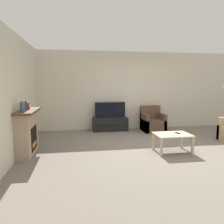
{
  "coord_description": "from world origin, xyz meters",
  "views": [
    {
      "loc": [
        -1.88,
        -5.05,
        1.61
      ],
      "look_at": [
        -0.97,
        0.64,
        0.85
      ],
      "focal_mm": 35.0,
      "sensor_mm": 36.0,
      "label": 1
    }
  ],
  "objects": [
    {
      "name": "wall_left",
      "position": [
        -3.2,
        0.0,
        1.35
      ],
      "size": [
        0.06,
        12.0,
        2.7
      ],
      "color": "beige",
      "rests_on": "ground"
    },
    {
      "name": "wall_back",
      "position": [
        0.0,
        2.52,
        1.35
      ],
      "size": [
        12.0,
        0.06,
        2.7
      ],
      "color": "beige",
      "rests_on": "ground"
    },
    {
      "name": "mantel_vase_left",
      "position": [
        -3.01,
        -0.31,
        1.13
      ],
      "size": [
        0.1,
        0.1,
        0.24
      ],
      "color": "#385670",
      "rests_on": "fireplace"
    },
    {
      "name": "remote",
      "position": [
        0.44,
        -0.34,
        0.45
      ],
      "size": [
        0.07,
        0.16,
        0.02
      ],
      "rotation": [
        0.0,
        0.0,
        0.21
      ],
      "color": "black",
      "rests_on": "coffee_table"
    },
    {
      "name": "mantel_vase_centre_left",
      "position": [
        -3.01,
        -0.04,
        1.12
      ],
      "size": [
        0.08,
        0.08,
        0.22
      ],
      "color": "#512D23",
      "rests_on": "fireplace"
    },
    {
      "name": "fireplace",
      "position": [
        -3.02,
        0.06,
        0.52
      ],
      "size": [
        0.41,
        1.24,
        1.02
      ],
      "color": "tan",
      "rests_on": "ground"
    },
    {
      "name": "armchair",
      "position": [
        0.64,
        1.95,
        0.28
      ],
      "size": [
        0.7,
        0.76,
        0.84
      ],
      "color": "brown",
      "rests_on": "ground"
    },
    {
      "name": "tv_stand",
      "position": [
        -0.78,
        2.21,
        0.23
      ],
      "size": [
        1.19,
        0.47,
        0.45
      ],
      "color": "black",
      "rests_on": "ground"
    },
    {
      "name": "ground_plane",
      "position": [
        0.0,
        0.0,
        0.0
      ],
      "size": [
        24.0,
        24.0,
        0.0
      ],
      "primitive_type": "plane",
      "color": "slate"
    },
    {
      "name": "mantel_clock",
      "position": [
        -3.01,
        0.18,
        1.09
      ],
      "size": [
        0.08,
        0.11,
        0.15
      ],
      "color": "brown",
      "rests_on": "fireplace"
    },
    {
      "name": "coffee_table",
      "position": [
        0.3,
        -0.36,
        0.37
      ],
      "size": [
        0.82,
        0.59,
        0.44
      ],
      "color": "#CCB289",
      "rests_on": "ground"
    },
    {
      "name": "tv",
      "position": [
        -0.78,
        2.21,
        0.69
      ],
      "size": [
        1.04,
        0.18,
        0.52
      ],
      "color": "black",
      "rests_on": "tv_stand"
    }
  ]
}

